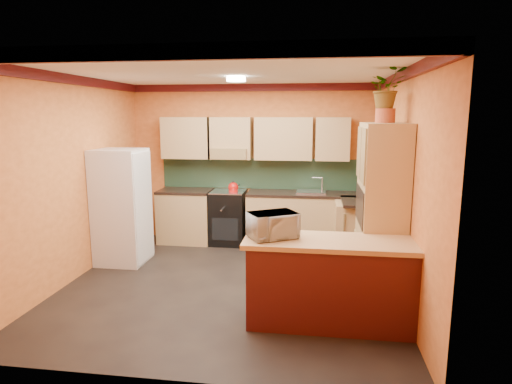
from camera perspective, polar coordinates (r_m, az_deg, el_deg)
room_shell at (r=5.59m, az=-3.02°, el=9.21°), size 4.24×4.24×2.72m
base_cabinets_back at (r=7.27m, az=1.14°, el=-3.67°), size 3.65×0.60×0.88m
countertop_back at (r=7.17m, az=1.15°, el=-0.10°), size 3.65×0.62×0.04m
stove at (r=7.36m, az=-3.70°, el=-3.39°), size 0.58×0.58×0.91m
kettle at (r=7.19m, az=-3.05°, el=0.71°), size 0.19×0.19×0.18m
sink at (r=7.12m, az=7.36°, el=0.02°), size 0.48×0.40×0.03m
base_cabinets_right at (r=6.73m, az=13.86°, el=-5.13°), size 0.60×0.80×0.88m
countertop_right at (r=6.62m, az=14.03°, el=-1.28°), size 0.62×0.80×0.04m
fridge at (r=6.64m, az=-17.49°, el=-1.87°), size 0.68×0.66×1.70m
pantry at (r=5.20m, az=16.28°, el=-2.84°), size 0.48×0.90×2.10m
fern_pot at (r=5.12m, az=16.85°, el=9.72°), size 0.22×0.22×0.16m
fern at (r=5.13m, az=17.03°, el=13.11°), size 0.48×0.44×0.45m
breakfast_bar at (r=4.63m, az=10.52°, el=-12.12°), size 1.80×0.55×0.88m
bar_top at (r=4.48m, az=10.71°, el=-6.61°), size 1.90×0.65×0.05m
microwave at (r=4.45m, az=2.24°, el=-4.43°), size 0.58×0.53×0.27m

